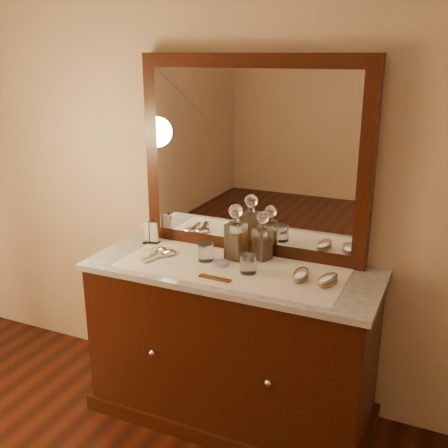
{
  "coord_description": "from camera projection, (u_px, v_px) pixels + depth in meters",
  "views": [
    {
      "loc": [
        0.96,
        -0.27,
        1.85
      ],
      "look_at": [
        0.0,
        1.85,
        1.1
      ],
      "focal_mm": 42.81,
      "sensor_mm": 36.0,
      "label": 1
    }
  ],
  "objects": [
    {
      "name": "dresser_plinth",
      "position": [
        232.0,
        407.0,
        2.86
      ],
      "size": [
        1.46,
        0.59,
        0.08
      ],
      "primitive_type": "cube",
      "color": "black",
      "rests_on": "floor"
    },
    {
      "name": "decanter_left",
      "position": [
        236.0,
        238.0,
        2.68
      ],
      "size": [
        0.1,
        0.1,
        0.29
      ],
      "color": "#8B5414",
      "rests_on": "lace_runner"
    },
    {
      "name": "knob_right",
      "position": [
        268.0,
        383.0,
        2.37
      ],
      "size": [
        0.04,
        0.04,
        0.04
      ],
      "primitive_type": "sphere",
      "color": "silver",
      "rests_on": "dresser_cabinet"
    },
    {
      "name": "mirror_glass",
      "position": [
        250.0,
        158.0,
        2.64
      ],
      "size": [
        1.06,
        0.01,
        0.86
      ],
      "primitive_type": "cube",
      "color": "white",
      "rests_on": "marble_top"
    },
    {
      "name": "pin_dish",
      "position": [
        220.0,
        264.0,
        2.62
      ],
      "size": [
        0.1,
        0.1,
        0.01
      ],
      "primitive_type": "cylinder",
      "rotation": [
        0.0,
        0.0,
        0.22
      ],
      "color": "silver",
      "rests_on": "lace_runner"
    },
    {
      "name": "mirror_frame",
      "position": [
        252.0,
        157.0,
        2.67
      ],
      "size": [
        1.2,
        0.08,
        1.0
      ],
      "primitive_type": "cube",
      "color": "black",
      "rests_on": "marble_top"
    },
    {
      "name": "comb",
      "position": [
        215.0,
        278.0,
        2.46
      ],
      "size": [
        0.16,
        0.04,
        0.01
      ],
      "primitive_type": "cube",
      "rotation": [
        0.0,
        0.0,
        -0.05
      ],
      "color": "brown",
      "rests_on": "lace_runner"
    },
    {
      "name": "knob_left",
      "position": [
        153.0,
        353.0,
        2.61
      ],
      "size": [
        0.04,
        0.04,
        0.04
      ],
      "primitive_type": "sphere",
      "color": "silver",
      "rests_on": "dresser_cabinet"
    },
    {
      "name": "brush_near",
      "position": [
        301.0,
        275.0,
        2.46
      ],
      "size": [
        0.08,
        0.15,
        0.04
      ],
      "color": "#917559",
      "rests_on": "lace_runner"
    },
    {
      "name": "napkin_rack",
      "position": [
        151.0,
        234.0,
        2.92
      ],
      "size": [
        0.1,
        0.07,
        0.14
      ],
      "color": "black",
      "rests_on": "marble_top"
    },
    {
      "name": "hand_mirror_inner",
      "position": [
        164.0,
        254.0,
        2.74
      ],
      "size": [
        0.12,
        0.22,
        0.02
      ],
      "color": "silver",
      "rests_on": "lace_runner"
    },
    {
      "name": "brush_far",
      "position": [
        328.0,
        280.0,
        2.4
      ],
      "size": [
        0.1,
        0.16,
        0.04
      ],
      "color": "#917559",
      "rests_on": "lace_runner"
    },
    {
      "name": "tumblers",
      "position": [
        226.0,
        258.0,
        2.6
      ],
      "size": [
        0.33,
        0.14,
        0.09
      ],
      "color": "white",
      "rests_on": "lace_runner"
    },
    {
      "name": "lace_runner",
      "position": [
        231.0,
        268.0,
        2.59
      ],
      "size": [
        1.1,
        0.45,
        0.0
      ],
      "primitive_type": "cube",
      "color": "white",
      "rests_on": "marble_top"
    },
    {
      "name": "dresser_cabinet",
      "position": [
        232.0,
        346.0,
        2.75
      ],
      "size": [
        1.4,
        0.55,
        0.82
      ],
      "primitive_type": "cube",
      "color": "black",
      "rests_on": "floor"
    },
    {
      "name": "decanter_right",
      "position": [
        262.0,
        241.0,
        2.67
      ],
      "size": [
        0.1,
        0.1,
        0.25
      ],
      "color": "#8B5414",
      "rests_on": "lace_runner"
    },
    {
      "name": "hand_mirror_outer",
      "position": [
        157.0,
        251.0,
        2.79
      ],
      "size": [
        0.09,
        0.2,
        0.02
      ],
      "color": "silver",
      "rests_on": "lace_runner"
    },
    {
      "name": "marble_top",
      "position": [
        232.0,
        270.0,
        2.62
      ],
      "size": [
        1.44,
        0.59,
        0.03
      ],
      "primitive_type": "cube",
      "color": "white",
      "rests_on": "dresser_cabinet"
    }
  ]
}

